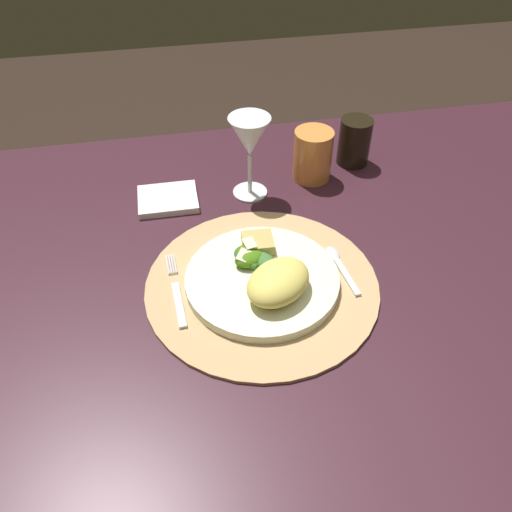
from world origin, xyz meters
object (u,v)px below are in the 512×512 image
dark_tumbler (354,142)px  fork (177,293)px  spoon (338,263)px  wine_glass (250,140)px  napkin (168,199)px  amber_tumbler (313,155)px  dining_table (294,305)px  dinner_plate (262,280)px

dark_tumbler → fork: bearing=-141.1°
spoon → wine_glass: bearing=114.5°
spoon → wine_glass: 0.28m
fork → napkin: napkin is taller
spoon → amber_tumbler: amber_tumbler is taller
dining_table → spoon: size_ratio=12.17×
napkin → dark_tumbler: 0.40m
dinner_plate → wine_glass: wine_glass is taller
spoon → amber_tumbler: bearing=84.2°
dinner_plate → wine_glass: bearing=83.8°
dinner_plate → fork: bearing=178.7°
dining_table → fork: 0.23m
dining_table → fork: bearing=-172.0°
fork → dining_table: bearing=8.0°
fork → napkin: 0.25m
dinner_plate → fork: (-0.14, 0.00, -0.01)m
fork → amber_tumbler: size_ratio=1.58×
fork → napkin: (0.00, 0.25, -0.00)m
spoon → dark_tumbler: (0.13, 0.30, 0.04)m
fork → spoon: (0.27, 0.02, 0.00)m
dinner_plate → amber_tumbler: amber_tumbler is taller
spoon → dark_tumbler: 0.33m
dining_table → dark_tumbler: (0.19, 0.29, 0.14)m
wine_glass → amber_tumbler: size_ratio=1.59×
amber_tumbler → dinner_plate: bearing=-119.3°
dining_table → napkin: bearing=131.7°
spoon → napkin: size_ratio=1.06×
fork → spoon: bearing=3.7°
dining_table → wine_glass: wine_glass is taller
wine_glass → napkin: bearing=179.4°
dinner_plate → spoon: dinner_plate is taller
fork → wine_glass: (0.16, 0.25, 0.11)m
dinner_plate → dark_tumbler: (0.26, 0.32, 0.03)m
dining_table → dark_tumbler: 0.38m
napkin → wine_glass: wine_glass is taller
dark_tumbler → dining_table: bearing=-123.7°
dinner_plate → fork: dinner_plate is taller
dining_table → spoon: 0.12m
napkin → dining_table: bearing=-48.3°
dinner_plate → wine_glass: (0.03, 0.25, 0.10)m
wine_glass → dinner_plate: bearing=-96.2°
fork → dark_tumbler: bearing=38.9°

